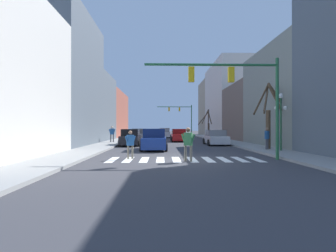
{
  "coord_description": "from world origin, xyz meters",
  "views": [
    {
      "loc": [
        -1.28,
        -14.54,
        1.83
      ],
      "look_at": [
        -0.43,
        20.26,
        1.99
      ],
      "focal_mm": 28.0,
      "sensor_mm": 36.0,
      "label": 1
    }
  ],
  "objects_px": {
    "car_parked_left_mid": "(154,140)",
    "pedestrian_on_left_sidewalk": "(112,133)",
    "pedestrian_on_right_sidewalk": "(267,136)",
    "traffic_signal_near": "(237,85)",
    "car_parked_right_near": "(131,138)",
    "car_driving_away_lane": "(164,133)",
    "street_lamp_right_corner": "(281,110)",
    "car_parked_right_mid": "(216,138)",
    "street_tree_left_far": "(270,115)",
    "street_tree_left_mid": "(208,124)",
    "car_at_intersection": "(139,135)",
    "pedestrian_crossing_street": "(130,142)",
    "traffic_signal_far": "(182,113)",
    "pedestrian_near_right_corner": "(188,141)",
    "car_parked_left_near": "(179,136)"
  },
  "relations": [
    {
      "from": "car_parked_left_mid",
      "to": "pedestrian_on_left_sidewalk",
      "type": "relative_size",
      "value": 2.52
    },
    {
      "from": "pedestrian_on_left_sidewalk",
      "to": "pedestrian_on_right_sidewalk",
      "type": "bearing_deg",
      "value": -66.98
    },
    {
      "from": "traffic_signal_near",
      "to": "car_parked_right_near",
      "type": "bearing_deg",
      "value": 122.53
    },
    {
      "from": "car_parked_left_mid",
      "to": "car_driving_away_lane",
      "type": "distance_m",
      "value": 24.85
    },
    {
      "from": "street_lamp_right_corner",
      "to": "car_parked_right_mid",
      "type": "height_order",
      "value": "street_lamp_right_corner"
    },
    {
      "from": "traffic_signal_near",
      "to": "street_tree_left_far",
      "type": "bearing_deg",
      "value": 53.33
    },
    {
      "from": "pedestrian_on_right_sidewalk",
      "to": "street_tree_left_far",
      "type": "relative_size",
      "value": 0.32
    },
    {
      "from": "car_parked_right_mid",
      "to": "street_tree_left_mid",
      "type": "bearing_deg",
      "value": -7.42
    },
    {
      "from": "car_at_intersection",
      "to": "pedestrian_crossing_street",
      "type": "distance_m",
      "value": 20.3
    },
    {
      "from": "car_driving_away_lane",
      "to": "car_parked_right_mid",
      "type": "relative_size",
      "value": 1.04
    },
    {
      "from": "car_parked_right_mid",
      "to": "pedestrian_on_right_sidewalk",
      "type": "distance_m",
      "value": 7.72
    },
    {
      "from": "traffic_signal_near",
      "to": "car_driving_away_lane",
      "type": "distance_m",
      "value": 31.72
    },
    {
      "from": "traffic_signal_far",
      "to": "pedestrian_near_right_corner",
      "type": "xyz_separation_m",
      "value": [
        -2.93,
        -43.07,
        -3.81
      ]
    },
    {
      "from": "car_parked_right_near",
      "to": "car_parked_left_near",
      "type": "height_order",
      "value": "car_parked_right_near"
    },
    {
      "from": "car_at_intersection",
      "to": "street_tree_left_mid",
      "type": "distance_m",
      "value": 14.21
    },
    {
      "from": "pedestrian_near_right_corner",
      "to": "street_tree_left_mid",
      "type": "relative_size",
      "value": 0.38
    },
    {
      "from": "traffic_signal_near",
      "to": "traffic_signal_far",
      "type": "relative_size",
      "value": 0.99
    },
    {
      "from": "car_parked_right_mid",
      "to": "pedestrian_on_left_sidewalk",
      "type": "relative_size",
      "value": 2.54
    },
    {
      "from": "pedestrian_crossing_street",
      "to": "street_tree_left_mid",
      "type": "height_order",
      "value": "street_tree_left_mid"
    },
    {
      "from": "car_parked_left_near",
      "to": "street_tree_left_far",
      "type": "xyz_separation_m",
      "value": [
        6.3,
        -13.2,
        2.0
      ]
    },
    {
      "from": "traffic_signal_near",
      "to": "pedestrian_on_right_sidewalk",
      "type": "height_order",
      "value": "traffic_signal_near"
    },
    {
      "from": "pedestrian_crossing_street",
      "to": "car_parked_left_near",
      "type": "bearing_deg",
      "value": -139.48
    },
    {
      "from": "traffic_signal_near",
      "to": "car_driving_away_lane",
      "type": "relative_size",
      "value": 1.58
    },
    {
      "from": "street_lamp_right_corner",
      "to": "car_parked_right_mid",
      "type": "bearing_deg",
      "value": 109.77
    },
    {
      "from": "traffic_signal_far",
      "to": "pedestrian_crossing_street",
      "type": "xyz_separation_m",
      "value": [
        -6.14,
        -41.85,
        -3.92
      ]
    },
    {
      "from": "car_at_intersection",
      "to": "pedestrian_near_right_corner",
      "type": "bearing_deg",
      "value": -168.28
    },
    {
      "from": "car_parked_left_near",
      "to": "street_tree_left_mid",
      "type": "height_order",
      "value": "street_tree_left_mid"
    },
    {
      "from": "car_at_intersection",
      "to": "pedestrian_on_left_sidewalk",
      "type": "relative_size",
      "value": 2.46
    },
    {
      "from": "car_driving_away_lane",
      "to": "pedestrian_crossing_street",
      "type": "xyz_separation_m",
      "value": [
        -2.31,
        -30.8,
        0.17
      ]
    },
    {
      "from": "street_lamp_right_corner",
      "to": "pedestrian_on_right_sidewalk",
      "type": "distance_m",
      "value": 2.28
    },
    {
      "from": "car_driving_away_lane",
      "to": "pedestrian_on_left_sidewalk",
      "type": "xyz_separation_m",
      "value": [
        -6.14,
        -16.0,
        0.43
      ]
    },
    {
      "from": "pedestrian_near_right_corner",
      "to": "car_parked_right_mid",
      "type": "bearing_deg",
      "value": 93.59
    },
    {
      "from": "pedestrian_near_right_corner",
      "to": "street_tree_left_far",
      "type": "height_order",
      "value": "street_tree_left_far"
    },
    {
      "from": "car_parked_left_mid",
      "to": "traffic_signal_far",
      "type": "bearing_deg",
      "value": 172.17
    },
    {
      "from": "pedestrian_on_left_sidewalk",
      "to": "pedestrian_near_right_corner",
      "type": "bearing_deg",
      "value": -96.31
    },
    {
      "from": "car_parked_right_mid",
      "to": "pedestrian_crossing_street",
      "type": "height_order",
      "value": "pedestrian_crossing_street"
    },
    {
      "from": "car_parked_left_mid",
      "to": "car_parked_right_mid",
      "type": "distance_m",
      "value": 8.54
    },
    {
      "from": "traffic_signal_near",
      "to": "pedestrian_on_left_sidewalk",
      "type": "distance_m",
      "value": 18.46
    },
    {
      "from": "car_parked_left_mid",
      "to": "street_tree_left_mid",
      "type": "relative_size",
      "value": 0.97
    },
    {
      "from": "car_parked_left_mid",
      "to": "street_tree_left_mid",
      "type": "distance_m",
      "value": 24.8
    },
    {
      "from": "traffic_signal_near",
      "to": "pedestrian_crossing_street",
      "type": "bearing_deg",
      "value": 175.07
    },
    {
      "from": "street_tree_left_mid",
      "to": "pedestrian_on_right_sidewalk",
      "type": "bearing_deg",
      "value": -89.65
    },
    {
      "from": "traffic_signal_far",
      "to": "pedestrian_on_left_sidewalk",
      "type": "bearing_deg",
      "value": -110.25
    },
    {
      "from": "traffic_signal_near",
      "to": "pedestrian_on_left_sidewalk",
      "type": "height_order",
      "value": "traffic_signal_near"
    },
    {
      "from": "car_parked_left_mid",
      "to": "pedestrian_near_right_corner",
      "type": "xyz_separation_m",
      "value": [
        2.01,
        -7.2,
        0.28
      ]
    },
    {
      "from": "street_lamp_right_corner",
      "to": "street_tree_left_far",
      "type": "height_order",
      "value": "street_tree_left_far"
    },
    {
      "from": "traffic_signal_far",
      "to": "car_at_intersection",
      "type": "relative_size",
      "value": 1.71
    },
    {
      "from": "car_parked_left_mid",
      "to": "pedestrian_crossing_street",
      "type": "relative_size",
      "value": 2.8
    },
    {
      "from": "car_parked_right_mid",
      "to": "street_tree_left_far",
      "type": "xyz_separation_m",
      "value": [
        2.91,
        -6.65,
        2.03
      ]
    },
    {
      "from": "car_parked_left_mid",
      "to": "pedestrian_crossing_street",
      "type": "height_order",
      "value": "car_parked_left_mid"
    }
  ]
}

